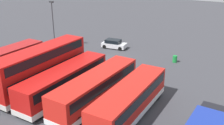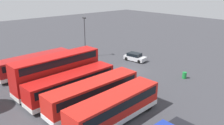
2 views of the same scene
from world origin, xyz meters
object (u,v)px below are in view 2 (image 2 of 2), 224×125
(bus_single_deck_third, at_px, (72,84))
(waste_bin_yellow, at_px, (184,75))
(bus_double_decker_fourth, at_px, (58,71))
(lamp_post_tall, at_px, (85,34))
(bus_single_deck_fifth, at_px, (49,68))
(bus_single_deck_second, at_px, (94,93))
(bus_single_deck_near_end, at_px, (115,107))
(car_hatchback_silver, at_px, (135,57))
(bus_single_deck_sixth, at_px, (35,64))

(bus_single_deck_third, xyz_separation_m, waste_bin_yellow, (-6.08, -15.40, -1.15))
(bus_double_decker_fourth, relative_size, lamp_post_tall, 1.60)
(bus_single_deck_fifth, distance_m, waste_bin_yellow, 19.89)
(bus_single_deck_second, distance_m, bus_single_deck_third, 3.69)
(bus_single_deck_near_end, relative_size, bus_double_decker_fourth, 0.92)
(bus_single_deck_near_end, xyz_separation_m, car_hatchback_silver, (12.07, -15.87, -0.92))
(car_hatchback_silver, bearing_deg, bus_single_deck_sixth, 70.10)
(bus_single_deck_third, relative_size, lamp_post_tall, 1.58)
(bus_single_deck_near_end, height_order, bus_double_decker_fourth, bus_double_decker_fourth)
(bus_single_deck_sixth, bearing_deg, car_hatchback_silver, -109.90)
(bus_single_deck_near_end, bearing_deg, lamp_post_tall, -27.84)
(bus_single_deck_near_end, bearing_deg, bus_single_deck_fifth, -1.15)
(bus_single_deck_second, relative_size, bus_single_deck_fifth, 1.15)
(bus_single_deck_third, bearing_deg, waste_bin_yellow, -111.55)
(bus_single_deck_sixth, xyz_separation_m, lamp_post_tall, (2.10, -10.89, 2.81))
(lamp_post_tall, distance_m, waste_bin_yellow, 19.49)
(bus_single_deck_fifth, relative_size, lamp_post_tall, 1.37)
(car_hatchback_silver, relative_size, lamp_post_tall, 0.55)
(waste_bin_yellow, bearing_deg, bus_single_deck_second, 80.69)
(bus_single_deck_second, xyz_separation_m, bus_double_decker_fourth, (6.89, 0.62, 0.83))
(car_hatchback_silver, height_order, waste_bin_yellow, car_hatchback_silver)
(waste_bin_yellow, bearing_deg, bus_single_deck_sixth, 43.34)
(bus_double_decker_fourth, bearing_deg, bus_single_deck_third, -178.66)
(bus_single_deck_fifth, bearing_deg, waste_bin_yellow, -131.43)
(car_hatchback_silver, distance_m, lamp_post_tall, 10.26)
(bus_single_deck_second, height_order, car_hatchback_silver, bus_single_deck_second)
(bus_single_deck_near_end, relative_size, bus_single_deck_sixth, 0.96)
(bus_single_deck_second, distance_m, bus_single_deck_sixth, 14.00)
(bus_double_decker_fourth, xyz_separation_m, car_hatchback_silver, (1.24, -16.17, -1.75))
(bus_single_deck_third, bearing_deg, bus_double_decker_fourth, 1.34)
(bus_single_deck_second, xyz_separation_m, bus_single_deck_third, (3.65, 0.55, 0.00))
(bus_single_deck_third, relative_size, bus_double_decker_fourth, 0.99)
(bus_single_deck_near_end, bearing_deg, bus_double_decker_fourth, 1.58)
(bus_double_decker_fourth, bearing_deg, bus_single_deck_sixth, 0.14)
(bus_single_deck_near_end, xyz_separation_m, waste_bin_yellow, (1.51, -15.18, -1.15))
(bus_single_deck_fifth, relative_size, car_hatchback_silver, 2.48)
(bus_double_decker_fourth, height_order, lamp_post_tall, lamp_post_tall)
(bus_single_deck_near_end, distance_m, car_hatchback_silver, 19.96)
(bus_single_deck_fifth, xyz_separation_m, waste_bin_yellow, (-13.14, -14.89, -1.14))
(bus_single_deck_fifth, relative_size, bus_single_deck_sixth, 0.89)
(bus_single_deck_near_end, bearing_deg, car_hatchback_silver, -52.76)
(bus_single_deck_fifth, distance_m, bus_single_deck_sixth, 3.34)
(bus_single_deck_near_end, relative_size, bus_single_deck_second, 0.94)
(bus_single_deck_sixth, height_order, car_hatchback_silver, bus_single_deck_sixth)
(waste_bin_yellow, bearing_deg, lamp_post_tall, 13.96)
(bus_double_decker_fourth, bearing_deg, car_hatchback_silver, -85.63)
(waste_bin_yellow, bearing_deg, bus_single_deck_third, 68.45)
(bus_single_deck_third, bearing_deg, lamp_post_tall, -40.97)
(bus_single_deck_fifth, bearing_deg, bus_single_deck_third, 175.81)
(bus_single_deck_third, xyz_separation_m, bus_single_deck_fifth, (7.05, -0.52, -0.00))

